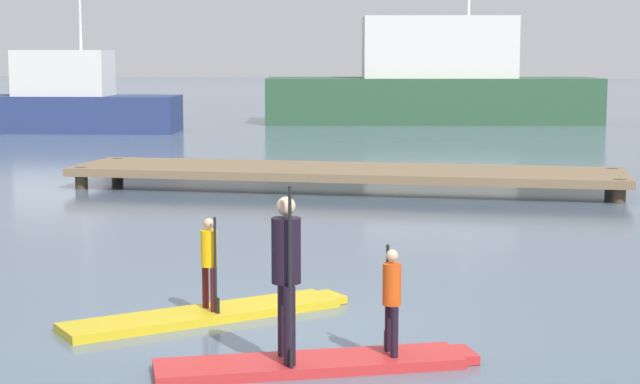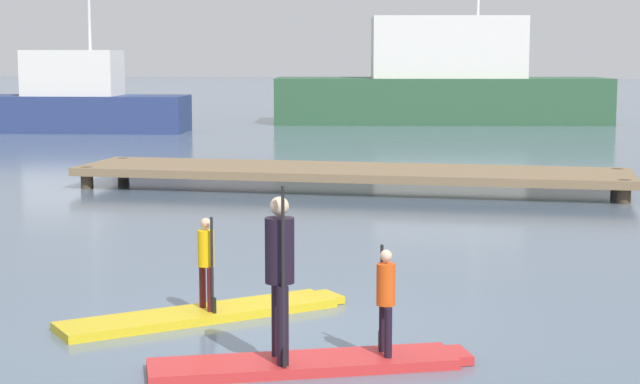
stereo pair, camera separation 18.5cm
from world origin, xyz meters
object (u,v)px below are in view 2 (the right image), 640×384
at_px(paddler_child_front, 385,296).
at_px(fishing_boat_green_midground, 71,102).
at_px(fishing_boat_white_large, 443,82).
at_px(paddleboard_far, 311,363).
at_px(paddler_child_solo, 207,259).
at_px(paddler_adult, 280,267).
at_px(paddleboard_near, 206,314).

bearing_deg(paddler_child_front, fishing_boat_green_midground, 120.37).
xyz_separation_m(paddler_child_front, fishing_boat_white_large, (-2.92, 36.47, 1.09)).
relative_size(paddleboard_far, fishing_boat_white_large, 0.21).
xyz_separation_m(paddler_child_solo, paddler_adult, (1.32, -1.80, 0.32)).
bearing_deg(fishing_boat_green_midground, fishing_boat_white_large, 31.23).
xyz_separation_m(paddleboard_far, fishing_boat_green_midground, (-15.85, 28.51, 1.11)).
distance_m(paddler_child_solo, paddler_child_front, 2.66).
height_order(paddler_child_front, fishing_boat_green_midground, fishing_boat_green_midground).
height_order(paddleboard_far, fishing_boat_white_large, fishing_boat_white_large).
bearing_deg(paddler_child_solo, paddleboard_near, 164.05).
relative_size(paddler_adult, fishing_boat_green_midground, 0.18).
height_order(paddler_child_solo, paddler_child_front, paddler_child_solo).
distance_m(paddler_child_solo, paddleboard_far, 2.40).
xyz_separation_m(paddleboard_near, paddleboard_far, (1.61, -1.68, 0.00)).
height_order(paddleboard_near, fishing_boat_green_midground, fishing_boat_green_midground).
xyz_separation_m(paddler_child_solo, paddleboard_far, (1.59, -1.68, -0.65)).
bearing_deg(paddler_adult, fishing_boat_white_large, 93.05).
relative_size(paddler_child_solo, fishing_boat_white_large, 0.07).
xyz_separation_m(paddleboard_near, fishing_boat_white_large, (-0.63, 35.09, 1.72)).
relative_size(paddleboard_near, paddler_child_front, 2.77).
bearing_deg(fishing_boat_white_large, paddleboard_far, -86.52).
height_order(paddleboard_near, fishing_boat_white_large, fishing_boat_white_large).
distance_m(paddleboard_near, fishing_boat_green_midground, 30.40).
relative_size(paddler_child_solo, paddler_adult, 0.64).
bearing_deg(paddler_adult, paddler_child_solo, 126.29).
xyz_separation_m(paddleboard_near, fishing_boat_green_midground, (-14.25, 26.84, 1.11)).
xyz_separation_m(paddler_adult, paddler_child_front, (0.95, 0.42, -0.33)).
bearing_deg(paddleboard_far, paddler_child_front, 23.86).
bearing_deg(paddler_adult, paddleboard_near, 126.52).
distance_m(paddler_child_front, fishing_boat_white_large, 36.60).
distance_m(paddler_adult, fishing_boat_green_midground, 32.60).
relative_size(paddleboard_near, fishing_boat_white_large, 0.20).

